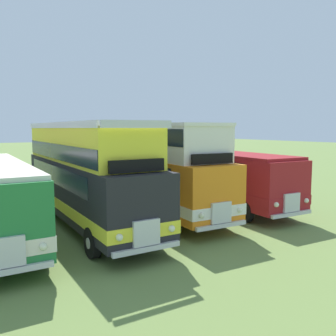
% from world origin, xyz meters
% --- Properties ---
extents(bus_sixth_in_row, '(2.69, 11.37, 4.52)m').
position_xyz_m(bus_sixth_in_row, '(5.74, -0.11, 2.36)').
color(bus_sixth_in_row, black).
rests_on(bus_sixth_in_row, ground).
extents(bus_seventh_in_row, '(2.99, 10.66, 4.49)m').
position_xyz_m(bus_seventh_in_row, '(9.58, 0.34, 2.47)').
color(bus_seventh_in_row, orange).
rests_on(bus_seventh_in_row, ground).
extents(bus_eighth_in_row, '(3.09, 10.66, 2.99)m').
position_xyz_m(bus_eighth_in_row, '(13.40, 0.10, 1.75)').
color(bus_eighth_in_row, maroon).
rests_on(bus_eighth_in_row, ground).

